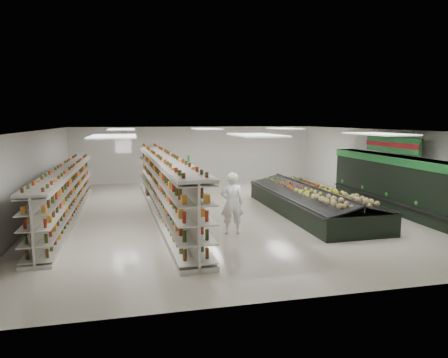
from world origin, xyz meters
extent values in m
plane|color=beige|center=(0.00, 0.00, 0.00)|extent=(16.00, 16.00, 0.00)
cube|color=white|center=(0.00, 0.00, 3.20)|extent=(14.00, 16.00, 0.02)
cube|color=white|center=(0.00, 8.00, 1.60)|extent=(14.00, 0.02, 3.20)
cube|color=white|center=(0.00, -8.00, 1.60)|extent=(14.00, 0.02, 3.20)
cube|color=white|center=(-7.00, 0.00, 1.60)|extent=(0.02, 16.00, 3.20)
cube|color=white|center=(7.00, 0.00, 1.60)|extent=(0.02, 16.00, 3.20)
cube|color=black|center=(6.55, -1.50, 1.10)|extent=(0.80, 8.00, 2.20)
cube|color=#207B32|center=(6.53, -1.50, 2.05)|extent=(0.85, 8.00, 0.30)
cube|color=black|center=(6.30, -1.50, 0.55)|extent=(0.55, 7.80, 0.15)
cube|color=beige|center=(6.40, -1.50, 1.35)|extent=(0.45, 7.70, 0.03)
cube|color=beige|center=(6.40, -1.50, 1.65)|extent=(0.45, 7.70, 0.03)
cube|color=white|center=(-3.80, -2.00, 2.75)|extent=(0.50, 0.06, 0.40)
cube|color=red|center=(-3.80, -2.00, 2.75)|extent=(0.52, 0.02, 0.12)
cylinder|color=black|center=(-3.80, -2.00, 3.05)|extent=(0.01, 0.01, 0.50)
cube|color=white|center=(-3.80, 2.00, 2.75)|extent=(0.50, 0.06, 0.40)
cube|color=red|center=(-3.80, 2.00, 2.75)|extent=(0.52, 0.02, 0.12)
cylinder|color=black|center=(-3.80, 2.00, 3.05)|extent=(0.01, 0.01, 0.50)
cube|color=#207B32|center=(6.25, -1.50, 2.65)|extent=(0.10, 3.20, 0.60)
cube|color=red|center=(6.19, -1.50, 2.65)|extent=(0.03, 3.20, 0.18)
cylinder|color=black|center=(6.25, -2.70, 3.05)|extent=(0.01, 0.01, 0.50)
cylinder|color=black|center=(6.25, -0.30, 3.05)|extent=(0.01, 0.01, 0.50)
cube|color=beige|center=(-5.94, 0.20, 0.05)|extent=(0.88, 10.70, 0.11)
cube|color=beige|center=(-5.94, 0.20, 0.89)|extent=(0.13, 10.70, 1.78)
cube|color=beige|center=(-5.94, 0.20, 1.82)|extent=(0.88, 10.70, 0.07)
cube|color=beige|center=(-6.15, 0.20, 0.16)|extent=(0.47, 10.61, 0.03)
cube|color=beige|center=(-6.15, 0.20, 0.55)|extent=(0.47, 10.61, 0.03)
cube|color=beige|center=(-6.15, 0.20, 0.94)|extent=(0.47, 10.61, 0.03)
cube|color=beige|center=(-6.15, 0.20, 1.33)|extent=(0.47, 10.61, 0.03)
cube|color=beige|center=(-6.15, 0.20, 1.72)|extent=(0.47, 10.61, 0.03)
cube|color=beige|center=(-5.74, 0.20, 0.16)|extent=(0.47, 10.61, 0.03)
cube|color=beige|center=(-5.74, 0.20, 0.55)|extent=(0.47, 10.61, 0.03)
cube|color=beige|center=(-5.74, 0.20, 0.94)|extent=(0.47, 10.61, 0.03)
cube|color=beige|center=(-5.74, 0.20, 1.33)|extent=(0.47, 10.61, 0.03)
cube|color=beige|center=(-5.74, 0.20, 1.72)|extent=(0.47, 10.61, 0.03)
cube|color=beige|center=(-2.38, 0.18, 0.06)|extent=(1.64, 12.93, 0.13)
cube|color=beige|center=(-2.38, 0.18, 1.07)|extent=(0.74, 12.88, 2.15)
cube|color=beige|center=(-2.38, 0.18, 2.19)|extent=(1.64, 12.93, 0.09)
cube|color=beige|center=(-2.63, 0.17, 0.19)|extent=(1.14, 12.80, 0.03)
cube|color=beige|center=(-2.63, 0.17, 0.66)|extent=(1.14, 12.80, 0.03)
cube|color=beige|center=(-2.63, 0.17, 1.13)|extent=(1.14, 12.80, 0.03)
cube|color=beige|center=(-2.63, 0.17, 1.60)|extent=(1.14, 12.80, 0.03)
cube|color=beige|center=(-2.63, 0.17, 2.07)|extent=(1.14, 12.80, 0.03)
cube|color=beige|center=(-2.14, 0.20, 0.19)|extent=(1.14, 12.80, 0.03)
cube|color=beige|center=(-2.14, 0.20, 0.66)|extent=(1.14, 12.80, 0.03)
cube|color=beige|center=(-2.14, 0.20, 1.13)|extent=(1.14, 12.80, 0.03)
cube|color=beige|center=(-2.14, 0.20, 1.60)|extent=(1.14, 12.80, 0.03)
cube|color=beige|center=(-2.14, 0.20, 2.07)|extent=(1.14, 12.80, 0.03)
cube|color=black|center=(3.15, -1.06, 0.37)|extent=(2.63, 7.37, 0.73)
cube|color=#262626|center=(1.94, -1.08, 0.75)|extent=(0.18, 7.33, 0.06)
cube|color=#262626|center=(4.37, -1.04, 0.75)|extent=(0.18, 7.33, 0.06)
cube|color=black|center=(2.50, -1.07, 0.86)|extent=(1.47, 7.25, 0.38)
cube|color=black|center=(3.81, -1.05, 0.86)|extent=(1.47, 7.25, 0.38)
cube|color=#262626|center=(3.15, -1.06, 0.96)|extent=(0.17, 7.23, 0.26)
cube|color=red|center=(-1.08, 6.31, 0.10)|extent=(1.20, 0.82, 0.20)
cube|color=red|center=(-1.08, 6.31, 0.83)|extent=(1.25, 0.88, 0.10)
imported|color=white|center=(-0.51, -3.14, 0.99)|extent=(0.78, 0.57, 1.98)
imported|color=tan|center=(-2.80, 3.05, 0.76)|extent=(0.51, 0.77, 1.53)
camera|label=1|loc=(-3.47, -15.11, 3.60)|focal=32.00mm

